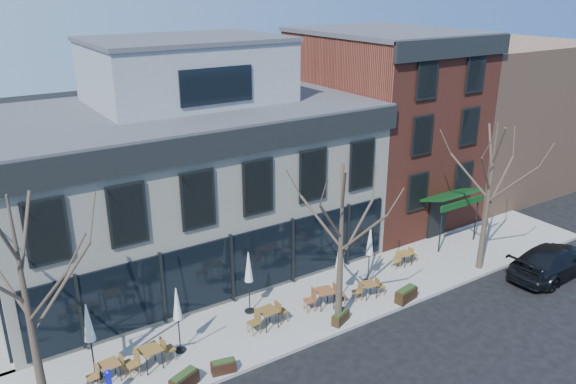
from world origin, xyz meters
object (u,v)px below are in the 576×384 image
cafe_set_0 (110,370)px  umbrella_0 (89,327)px  call_box (109,383)px  parked_sedan (553,261)px

cafe_set_0 → umbrella_0: bearing=132.9°
call_box → cafe_set_0: call_box is taller
parked_sedan → cafe_set_0: (-20.75, 3.82, -0.18)m
call_box → cafe_set_0: (0.28, 0.92, -0.18)m
call_box → cafe_set_0: size_ratio=0.70×
call_box → umbrella_0: (-0.14, 1.38, 1.52)m
parked_sedan → umbrella_0: size_ratio=1.78×
call_box → umbrella_0: umbrella_0 is taller
parked_sedan → call_box: (-21.04, 2.90, -0.01)m
call_box → umbrella_0: size_ratio=0.39×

